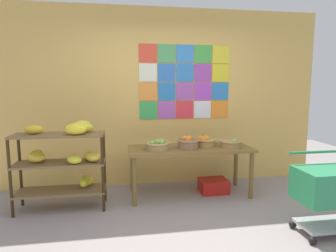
{
  "coord_description": "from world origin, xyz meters",
  "views": [
    {
      "loc": [
        -0.65,
        -2.71,
        1.55
      ],
      "look_at": [
        -0.06,
        0.9,
        1.04
      ],
      "focal_mm": 31.14,
      "sensor_mm": 36.0,
      "label": 1
    }
  ],
  "objects_px": {
    "fruit_basket_centre": "(188,143)",
    "shopping_cart": "(328,188)",
    "display_table": "(190,153)",
    "banana_shelf_unit": "(65,156)",
    "fruit_basket_right": "(205,141)",
    "fruit_basket_back_left": "(158,145)",
    "fruit_basket_left": "(231,143)",
    "produce_crate_under_table": "(213,186)"
  },
  "relations": [
    {
      "from": "banana_shelf_unit",
      "to": "fruit_basket_right",
      "type": "relative_size",
      "value": 3.57
    },
    {
      "from": "display_table",
      "to": "fruit_basket_left",
      "type": "relative_size",
      "value": 5.62
    },
    {
      "from": "fruit_basket_right",
      "to": "produce_crate_under_table",
      "type": "distance_m",
      "value": 0.68
    },
    {
      "from": "banana_shelf_unit",
      "to": "shopping_cart",
      "type": "distance_m",
      "value": 3.01
    },
    {
      "from": "display_table",
      "to": "fruit_basket_centre",
      "type": "relative_size",
      "value": 5.68
    },
    {
      "from": "fruit_basket_back_left",
      "to": "produce_crate_under_table",
      "type": "bearing_deg",
      "value": 8.22
    },
    {
      "from": "display_table",
      "to": "shopping_cart",
      "type": "xyz_separation_m",
      "value": [
        1.14,
        -1.31,
        -0.11
      ]
    },
    {
      "from": "fruit_basket_centre",
      "to": "produce_crate_under_table",
      "type": "bearing_deg",
      "value": 15.33
    },
    {
      "from": "produce_crate_under_table",
      "to": "fruit_basket_back_left",
      "type": "bearing_deg",
      "value": -171.78
    },
    {
      "from": "fruit_basket_back_left",
      "to": "fruit_basket_right",
      "type": "xyz_separation_m",
      "value": [
        0.71,
        0.15,
        0.01
      ]
    },
    {
      "from": "fruit_basket_right",
      "to": "banana_shelf_unit",
      "type": "bearing_deg",
      "value": -172.01
    },
    {
      "from": "display_table",
      "to": "fruit_basket_centre",
      "type": "xyz_separation_m",
      "value": [
        -0.05,
        -0.07,
        0.16
      ]
    },
    {
      "from": "fruit_basket_centre",
      "to": "produce_crate_under_table",
      "type": "xyz_separation_m",
      "value": [
        0.42,
        0.11,
        -0.67
      ]
    },
    {
      "from": "fruit_basket_left",
      "to": "shopping_cart",
      "type": "relative_size",
      "value": 0.36
    },
    {
      "from": "fruit_basket_centre",
      "to": "fruit_basket_left",
      "type": "relative_size",
      "value": 0.99
    },
    {
      "from": "display_table",
      "to": "fruit_basket_back_left",
      "type": "distance_m",
      "value": 0.5
    },
    {
      "from": "produce_crate_under_table",
      "to": "fruit_basket_right",
      "type": "bearing_deg",
      "value": 164.94
    },
    {
      "from": "fruit_basket_centre",
      "to": "fruit_basket_right",
      "type": "height_order",
      "value": "fruit_basket_centre"
    },
    {
      "from": "fruit_basket_back_left",
      "to": "fruit_basket_left",
      "type": "relative_size",
      "value": 1.07
    },
    {
      "from": "fruit_basket_right",
      "to": "shopping_cart",
      "type": "xyz_separation_m",
      "value": [
        0.9,
        -1.39,
        -0.26
      ]
    },
    {
      "from": "banana_shelf_unit",
      "to": "fruit_basket_right",
      "type": "distance_m",
      "value": 1.91
    },
    {
      "from": "fruit_basket_back_left",
      "to": "fruit_basket_right",
      "type": "bearing_deg",
      "value": 12.27
    },
    {
      "from": "display_table",
      "to": "fruit_basket_centre",
      "type": "bearing_deg",
      "value": -125.55
    },
    {
      "from": "fruit_basket_left",
      "to": "shopping_cart",
      "type": "xyz_separation_m",
      "value": [
        0.57,
        -1.25,
        -0.25
      ]
    },
    {
      "from": "fruit_basket_left",
      "to": "produce_crate_under_table",
      "type": "distance_m",
      "value": 0.69
    },
    {
      "from": "banana_shelf_unit",
      "to": "fruit_basket_left",
      "type": "height_order",
      "value": "banana_shelf_unit"
    },
    {
      "from": "fruit_basket_centre",
      "to": "display_table",
      "type": "bearing_deg",
      "value": 54.45
    },
    {
      "from": "fruit_basket_right",
      "to": "fruit_basket_back_left",
      "type": "bearing_deg",
      "value": -167.73
    },
    {
      "from": "fruit_basket_back_left",
      "to": "produce_crate_under_table",
      "type": "xyz_separation_m",
      "value": [
        0.84,
        0.12,
        -0.66
      ]
    },
    {
      "from": "fruit_basket_right",
      "to": "shopping_cart",
      "type": "distance_m",
      "value": 1.68
    },
    {
      "from": "fruit_basket_centre",
      "to": "shopping_cart",
      "type": "relative_size",
      "value": 0.36
    },
    {
      "from": "fruit_basket_back_left",
      "to": "fruit_basket_left",
      "type": "height_order",
      "value": "fruit_basket_back_left"
    },
    {
      "from": "shopping_cart",
      "to": "display_table",
      "type": "bearing_deg",
      "value": 137.73
    },
    {
      "from": "fruit_basket_back_left",
      "to": "shopping_cart",
      "type": "bearing_deg",
      "value": -37.55
    },
    {
      "from": "display_table",
      "to": "produce_crate_under_table",
      "type": "bearing_deg",
      "value": 7.1
    },
    {
      "from": "fruit_basket_left",
      "to": "fruit_basket_back_left",
      "type": "bearing_deg",
      "value": -179.37
    },
    {
      "from": "fruit_basket_centre",
      "to": "shopping_cart",
      "type": "height_order",
      "value": "fruit_basket_centre"
    },
    {
      "from": "fruit_basket_centre",
      "to": "fruit_basket_right",
      "type": "bearing_deg",
      "value": 26.97
    },
    {
      "from": "fruit_basket_left",
      "to": "produce_crate_under_table",
      "type": "xyz_separation_m",
      "value": [
        -0.2,
        0.11,
        -0.65
      ]
    },
    {
      "from": "banana_shelf_unit",
      "to": "display_table",
      "type": "xyz_separation_m",
      "value": [
        1.65,
        0.19,
        -0.06
      ]
    },
    {
      "from": "display_table",
      "to": "banana_shelf_unit",
      "type": "bearing_deg",
      "value": -173.57
    },
    {
      "from": "banana_shelf_unit",
      "to": "display_table",
      "type": "distance_m",
      "value": 1.66
    }
  ]
}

